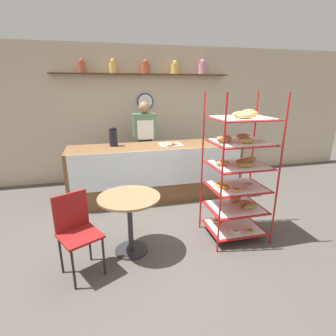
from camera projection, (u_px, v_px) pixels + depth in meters
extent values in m
plane|color=#4C4742|center=(176.00, 235.00, 3.51)|extent=(14.00, 14.00, 0.00)
cube|color=beige|center=(144.00, 114.00, 5.50)|extent=(10.00, 0.06, 2.70)
cube|color=#4C331E|center=(144.00, 74.00, 5.13)|extent=(3.49, 0.24, 0.02)
cylinder|color=#B24C33|center=(82.00, 68.00, 4.83)|extent=(0.13, 0.13, 0.19)
sphere|color=#B24C33|center=(81.00, 61.00, 4.79)|extent=(0.07, 0.07, 0.07)
cylinder|color=gold|center=(113.00, 68.00, 4.96)|extent=(0.14, 0.14, 0.20)
sphere|color=gold|center=(113.00, 61.00, 4.92)|extent=(0.08, 0.08, 0.08)
cylinder|color=#B24C33|center=(145.00, 69.00, 5.10)|extent=(0.17, 0.17, 0.19)
sphere|color=#B24C33|center=(145.00, 62.00, 5.07)|extent=(0.09, 0.09, 0.09)
cylinder|color=gold|center=(175.00, 69.00, 5.24)|extent=(0.16, 0.16, 0.18)
sphere|color=gold|center=(175.00, 63.00, 5.21)|extent=(0.09, 0.09, 0.09)
cylinder|color=#CC7F99|center=(202.00, 69.00, 5.37)|extent=(0.17, 0.17, 0.22)
sphere|color=#CC7F99|center=(203.00, 61.00, 5.33)|extent=(0.09, 0.09, 0.09)
cylinder|color=navy|center=(145.00, 101.00, 5.38)|extent=(0.33, 0.03, 0.33)
cylinder|color=white|center=(145.00, 102.00, 5.37)|extent=(0.29, 0.00, 0.29)
cube|color=brown|center=(156.00, 172.00, 4.62)|extent=(2.94, 0.73, 0.95)
cube|color=silver|center=(160.00, 169.00, 4.23)|extent=(2.83, 0.01, 0.61)
cylinder|color=#A51919|center=(222.00, 180.00, 2.88)|extent=(0.02, 0.02, 1.86)
cylinder|color=#A51919|center=(279.00, 175.00, 3.05)|extent=(0.02, 0.02, 1.86)
cylinder|color=#A51919|center=(202.00, 165.00, 3.44)|extent=(0.02, 0.02, 1.86)
cylinder|color=#A51919|center=(252.00, 161.00, 3.60)|extent=(0.02, 0.02, 1.86)
cube|color=#A51919|center=(233.00, 227.00, 3.48)|extent=(0.70, 0.57, 0.01)
cube|color=white|center=(234.00, 226.00, 3.48)|extent=(0.62, 0.51, 0.01)
torus|color=gold|center=(218.00, 220.00, 3.60)|extent=(0.11, 0.11, 0.03)
torus|color=tan|center=(219.00, 221.00, 3.58)|extent=(0.11, 0.11, 0.03)
torus|color=silver|center=(236.00, 231.00, 3.33)|extent=(0.14, 0.14, 0.04)
torus|color=tan|center=(218.00, 221.00, 3.58)|extent=(0.12, 0.12, 0.03)
torus|color=tan|center=(250.00, 230.00, 3.34)|extent=(0.11, 0.11, 0.03)
cube|color=#A51919|center=(235.00, 208.00, 3.40)|extent=(0.70, 0.57, 0.01)
cube|color=white|center=(235.00, 207.00, 3.40)|extent=(0.62, 0.51, 0.01)
ellipsoid|color=#B27F47|center=(245.00, 203.00, 3.38)|extent=(0.21, 0.13, 0.09)
ellipsoid|color=#B27F47|center=(250.00, 206.00, 3.31)|extent=(0.22, 0.12, 0.08)
ellipsoid|color=tan|center=(235.00, 199.00, 3.52)|extent=(0.21, 0.13, 0.08)
cube|color=#A51919|center=(237.00, 187.00, 3.31)|extent=(0.70, 0.57, 0.01)
cube|color=white|center=(237.00, 186.00, 3.31)|extent=(0.62, 0.51, 0.01)
torus|color=gold|center=(220.00, 185.00, 3.29)|extent=(0.13, 0.13, 0.03)
torus|color=tan|center=(236.00, 190.00, 3.14)|extent=(0.12, 0.12, 0.03)
torus|color=#EAB2C1|center=(249.00, 185.00, 3.29)|extent=(0.13, 0.13, 0.04)
torus|color=gold|center=(225.00, 186.00, 3.25)|extent=(0.11, 0.11, 0.03)
cube|color=#A51919|center=(239.00, 165.00, 3.23)|extent=(0.70, 0.57, 0.01)
cube|color=white|center=(239.00, 165.00, 3.23)|extent=(0.62, 0.51, 0.01)
ellipsoid|color=#B27F47|center=(243.00, 161.00, 3.24)|extent=(0.20, 0.09, 0.06)
ellipsoid|color=#B27F47|center=(223.00, 163.00, 3.15)|extent=(0.20, 0.10, 0.06)
ellipsoid|color=tan|center=(250.00, 159.00, 3.32)|extent=(0.22, 0.15, 0.06)
ellipsoid|color=#B27F47|center=(246.00, 165.00, 3.09)|extent=(0.20, 0.12, 0.06)
cube|color=#A51919|center=(241.00, 143.00, 3.14)|extent=(0.70, 0.57, 0.01)
cube|color=white|center=(241.00, 142.00, 3.14)|extent=(0.62, 0.51, 0.01)
ellipsoid|color=tan|center=(224.00, 138.00, 3.17)|extent=(0.20, 0.10, 0.07)
ellipsoid|color=olive|center=(224.00, 139.00, 3.04)|extent=(0.21, 0.13, 0.09)
ellipsoid|color=tan|center=(243.00, 136.00, 3.30)|extent=(0.18, 0.13, 0.06)
ellipsoid|color=#B27F47|center=(246.00, 140.00, 3.00)|extent=(0.19, 0.12, 0.07)
cube|color=#A51919|center=(243.00, 119.00, 3.06)|extent=(0.70, 0.57, 0.01)
cube|color=white|center=(243.00, 118.00, 3.06)|extent=(0.62, 0.51, 0.01)
ellipsoid|color=tan|center=(252.00, 114.00, 3.09)|extent=(0.20, 0.11, 0.07)
ellipsoid|color=tan|center=(246.00, 116.00, 2.90)|extent=(0.20, 0.10, 0.06)
ellipsoid|color=tan|center=(240.00, 114.00, 2.96)|extent=(0.22, 0.09, 0.08)
ellipsoid|color=#B27F47|center=(249.00, 112.00, 3.21)|extent=(0.24, 0.14, 0.08)
cube|color=#282833|center=(145.00, 162.00, 5.08)|extent=(0.26, 0.19, 1.02)
cube|color=#4C7051|center=(144.00, 125.00, 4.87)|extent=(0.43, 0.22, 0.42)
cube|color=silver|center=(146.00, 130.00, 4.78)|extent=(0.30, 0.01, 0.35)
sphere|color=#8C664C|center=(144.00, 107.00, 4.77)|extent=(0.21, 0.21, 0.21)
cylinder|color=#262628|center=(131.00, 250.00, 3.18)|extent=(0.39, 0.39, 0.02)
cylinder|color=#333338|center=(130.00, 225.00, 3.08)|extent=(0.06, 0.06, 0.67)
cylinder|color=olive|center=(129.00, 197.00, 2.98)|extent=(0.71, 0.71, 0.02)
cylinder|color=black|center=(73.00, 270.00, 2.51)|extent=(0.02, 0.02, 0.45)
cylinder|color=black|center=(104.00, 256.00, 2.72)|extent=(0.02, 0.02, 0.45)
cylinder|color=black|center=(61.00, 255.00, 2.74)|extent=(0.02, 0.02, 0.45)
cylinder|color=black|center=(90.00, 243.00, 2.95)|extent=(0.02, 0.02, 0.45)
cube|color=maroon|center=(80.00, 236.00, 2.66)|extent=(0.51, 0.51, 0.03)
cube|color=maroon|center=(71.00, 211.00, 2.72)|extent=(0.33, 0.20, 0.40)
cylinder|color=black|center=(113.00, 138.00, 4.38)|extent=(0.13, 0.13, 0.28)
ellipsoid|color=black|center=(113.00, 128.00, 4.34)|extent=(0.11, 0.11, 0.05)
cube|color=white|center=(171.00, 144.00, 4.53)|extent=(0.38, 0.32, 0.01)
torus|color=tan|center=(175.00, 144.00, 4.47)|extent=(0.10, 0.10, 0.03)
torus|color=silver|center=(177.00, 144.00, 4.48)|extent=(0.11, 0.11, 0.04)
torus|color=brown|center=(176.00, 142.00, 4.59)|extent=(0.11, 0.11, 0.04)
torus|color=brown|center=(172.00, 144.00, 4.45)|extent=(0.12, 0.12, 0.04)
torus|color=gold|center=(165.00, 144.00, 4.46)|extent=(0.11, 0.11, 0.03)
torus|color=#EAB2C1|center=(169.00, 144.00, 4.42)|extent=(0.13, 0.13, 0.04)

